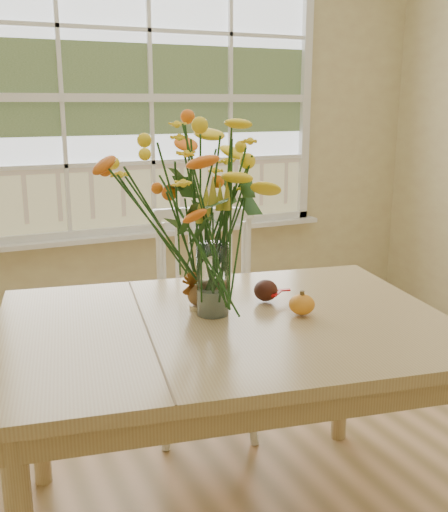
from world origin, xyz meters
name	(u,v)px	position (x,y,z in m)	size (l,w,h in m)	color
wall_back	(150,130)	(0.00, 2.25, 1.35)	(4.00, 0.02, 2.70)	#CCB782
window	(151,101)	(0.00, 2.21, 1.53)	(2.42, 0.12, 1.74)	silver
dining_table	(226,346)	(-0.40, 0.24, 0.71)	(1.67, 1.32, 0.81)	tan
windsor_chair	(205,310)	(-0.16, 0.99, 0.57)	(0.60, 0.58, 1.01)	white
flower_vase	(212,208)	(-0.41, 0.31, 1.18)	(0.52, 0.52, 0.62)	white
pumpkin	(302,305)	(-0.14, 0.17, 0.84)	(0.09, 0.09, 0.07)	orange
turkey_figurine	(200,295)	(-0.43, 0.39, 0.86)	(0.11, 0.09, 0.12)	#CCB78C
dark_gourd	(266,292)	(-0.18, 0.35, 0.85)	(0.13, 0.09, 0.08)	#38160F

